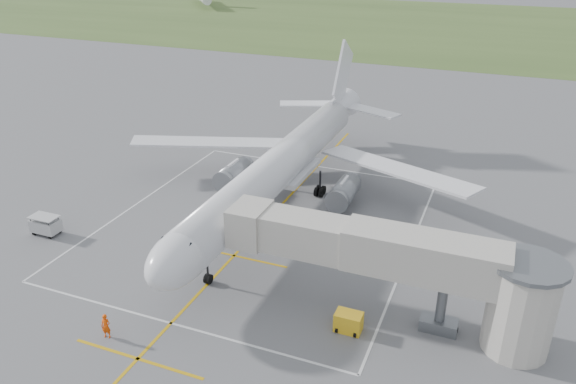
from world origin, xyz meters
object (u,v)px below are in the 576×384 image
at_px(airliner, 281,166).
at_px(baggage_cart, 45,225).
at_px(ramp_worker_nose, 106,326).
at_px(jet_bridge, 412,266).
at_px(ramp_worker_wing, 240,181).
at_px(gpu_unit, 348,322).

relative_size(airliner, baggage_cart, 17.72).
xyz_separation_m(airliner, ramp_worker_nose, (-3.26, -23.69, -3.47)).
height_order(jet_bridge, baggage_cart, jet_bridge).
xyz_separation_m(baggage_cart, ramp_worker_wing, (12.07, 16.22, -0.16)).
relative_size(gpu_unit, baggage_cart, 0.72).
distance_m(jet_bridge, baggage_cart, 33.91).
bearing_deg(airliner, ramp_worker_wing, 157.83).
xyz_separation_m(gpu_unit, ramp_worker_nose, (-15.35, -6.99, 0.22)).
bearing_deg(ramp_worker_nose, baggage_cart, 133.51).
xyz_separation_m(jet_bridge, ramp_worker_wing, (-21.62, 16.65, -3.97)).
xyz_separation_m(baggage_cart, ramp_worker_nose, (14.71, -9.87, -0.01)).
bearing_deg(airliner, baggage_cart, -142.44).
xyz_separation_m(gpu_unit, baggage_cart, (-30.05, 2.88, 0.23)).
height_order(airliner, jet_bridge, airliner).
bearing_deg(gpu_unit, ramp_worker_wing, 133.29).
bearing_deg(baggage_cart, ramp_worker_wing, 52.87).
distance_m(gpu_unit, baggage_cart, 30.19).
xyz_separation_m(jet_bridge, ramp_worker_nose, (-18.99, -9.44, -3.82)).
distance_m(jet_bridge, ramp_worker_nose, 21.54).
bearing_deg(airliner, jet_bridge, -42.19).
bearing_deg(airliner, ramp_worker_nose, -97.84).
relative_size(baggage_cart, ramp_worker_wing, 1.71).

